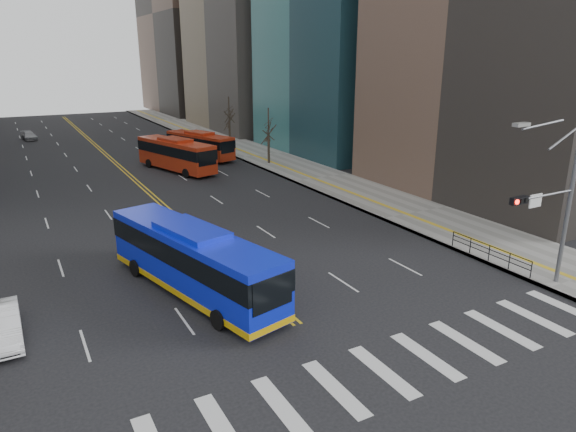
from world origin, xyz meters
The scene contains 14 objects.
ground centered at (0.00, 0.00, 0.00)m, with size 220.00×220.00×0.00m, color black.
sidewalk_right centered at (17.50, 45.00, 0.07)m, with size 7.00×130.00×0.15m, color gray.
crosswalk centered at (0.00, 0.00, 0.01)m, with size 26.70×4.00×0.01m.
centerline centered at (0.00, 55.00, 0.01)m, with size 0.55×100.00×0.01m.
signal_mast centered at (13.77, 2.00, 4.86)m, with size 5.37×0.37×9.39m.
pedestrian_railing centered at (14.30, 6.00, 0.82)m, with size 0.06×6.06×1.02m.
street_trees centered at (-7.18, 34.55, 4.87)m, with size 35.20×47.20×7.60m.
blue_bus centered at (-3.19, 10.83, 1.99)m, with size 5.85×13.38×3.79m.
red_bus_near centered at (5.22, 41.58, 2.04)m, with size 5.90×11.91×3.68m.
red_bus_far centered at (9.98, 47.17, 1.88)m, with size 5.73×10.85×3.38m.
car_white centered at (-12.50, 10.20, 0.77)m, with size 1.63×4.68×1.54m, color white.
car_dark_mid centered at (7.69, 40.22, 0.76)m, with size 1.80×4.46×1.52m, color black.
car_silver centered at (-8.10, 74.02, 0.63)m, with size 1.76×4.34×1.26m, color #97969B.
car_dark_far centered at (12.50, 62.35, 0.56)m, with size 1.84×4.00×1.11m, color black.
Camera 1 is at (-11.00, -14.10, 12.43)m, focal length 32.00 mm.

